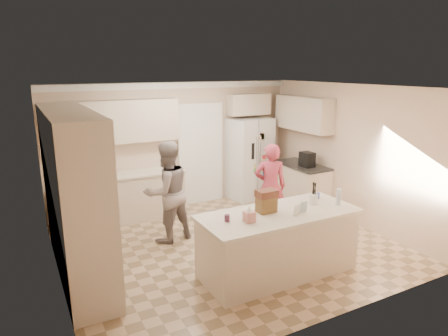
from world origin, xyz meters
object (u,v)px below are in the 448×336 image
tissue_box (249,217)px  dollhouse_body (266,204)px  utensil_crock (313,199)px  teen_boy (167,192)px  refrigerator (249,158)px  teen_girl (270,187)px  coffee_maker (307,159)px  island_base (278,244)px

tissue_box → dollhouse_body: size_ratio=0.54×
utensil_crock → teen_boy: teen_boy is taller
refrigerator → utensil_crock: (-0.80, -3.11, 0.10)m
dollhouse_body → teen_girl: size_ratio=0.16×
tissue_box → teen_boy: 1.96m
coffee_maker → teen_boy: (-3.04, -0.09, -0.21)m
island_base → dollhouse_body: (-0.15, 0.10, 0.60)m
coffee_maker → island_base: (-2.05, -1.90, -0.63)m
coffee_maker → dollhouse_body: (-2.20, -1.80, -0.03)m
coffee_maker → teen_girl: bearing=-158.9°
island_base → dollhouse_body: 0.62m
coffee_maker → tissue_box: 3.28m
coffee_maker → teen_girl: 1.33m
dollhouse_body → teen_girl: teen_girl is taller
tissue_box → teen_boy: teen_boy is taller
island_base → utensil_crock: utensil_crock is taller
teen_girl → teen_boy: bearing=13.9°
refrigerator → utensil_crock: size_ratio=12.00×
island_base → tissue_box: size_ratio=15.71×
island_base → teen_boy: 2.11m
utensil_crock → tissue_box: 1.21m
refrigerator → tissue_box: size_ratio=12.86×
coffee_maker → utensil_crock: coffee_maker is taller
teen_girl → utensil_crock: bearing=108.0°
refrigerator → teen_girl: size_ratio=1.13×
refrigerator → teen_boy: (-2.44, -1.35, -0.04)m
tissue_box → teen_girl: (1.38, 1.53, -0.20)m
dollhouse_body → refrigerator: bearing=62.4°
island_base → dollhouse_body: size_ratio=8.46×
coffee_maker → utensil_crock: size_ratio=2.00×
refrigerator → tissue_box: (-2.00, -3.26, 0.10)m
utensil_crock → teen_girl: size_ratio=0.09×
utensil_crock → island_base: bearing=-175.6°
coffee_maker → utensil_crock: bearing=-127.1°
coffee_maker → tissue_box: bearing=-142.4°
tissue_box → dollhouse_body: 0.45m
island_base → tissue_box: (-0.55, -0.10, 0.56)m
utensil_crock → dollhouse_body: size_ratio=0.58×
coffee_maker → teen_girl: size_ratio=0.19×
refrigerator → tissue_box: bearing=-129.8°
utensil_crock → dollhouse_body: 0.80m
tissue_box → island_base: bearing=10.3°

